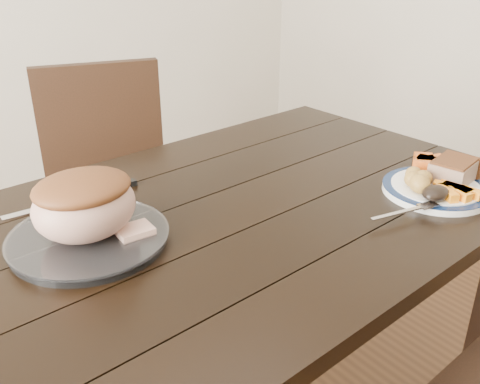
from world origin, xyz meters
TOP-DOWN VIEW (x-y plane):
  - dining_table at (-0.00, 0.00)m, footprint 1.65×0.99m
  - chair_far at (0.10, 0.73)m, footprint 0.53×0.54m
  - dinner_plate at (0.51, -0.23)m, footprint 0.25×0.25m
  - plate_rim at (0.51, -0.23)m, footprint 0.25×0.25m
  - serving_platter at (-0.24, 0.06)m, footprint 0.31×0.31m
  - pork_slice at (0.57, -0.23)m, footprint 0.12×0.10m
  - roasted_potatoes at (0.46, -0.21)m, footprint 0.09×0.09m
  - carrot_batons at (0.50, -0.28)m, footprint 0.09×0.11m
  - pumpkin_wedges at (0.57, -0.17)m, footprint 0.09×0.09m
  - dark_mushroom at (0.44, -0.27)m, footprint 0.07×0.05m
  - fork at (0.35, -0.27)m, footprint 0.18×0.06m
  - roast_joint at (-0.24, 0.06)m, footprint 0.20×0.18m
  - cut_slice at (-0.17, 0.01)m, footprint 0.07×0.06m
  - carving_knife at (-0.13, 0.26)m, footprint 0.32×0.04m

SIDE VIEW (x-z plane):
  - chair_far at x=0.10m, z-range 0.06..0.99m
  - dining_table at x=0.00m, z-range 0.28..1.03m
  - carving_knife at x=-0.13m, z-range 0.75..0.76m
  - dinner_plate at x=0.51m, z-range 0.75..0.77m
  - serving_platter at x=-0.24m, z-range 0.75..0.77m
  - plate_rim at x=0.51m, z-range 0.76..0.78m
  - fork at x=0.35m, z-range 0.77..0.77m
  - cut_slice at x=-0.17m, z-range 0.77..0.78m
  - carrot_batons at x=0.50m, z-range 0.77..0.79m
  - dark_mushroom at x=0.44m, z-range 0.77..0.80m
  - pumpkin_wedges at x=0.57m, z-range 0.77..0.81m
  - roasted_potatoes at x=0.46m, z-range 0.77..0.81m
  - pork_slice at x=0.57m, z-range 0.77..0.82m
  - roast_joint at x=-0.24m, z-range 0.77..0.90m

